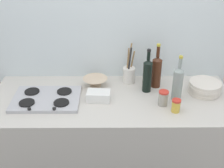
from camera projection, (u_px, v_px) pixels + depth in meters
name	position (u px, v px, depth m)	size (l,w,h in m)	color
counter_block	(112.00, 145.00, 2.35)	(1.80, 0.70, 0.90)	beige
backsplash_panel	(112.00, 37.00, 2.30)	(1.90, 0.06, 2.47)	silver
stovetop_hob	(46.00, 99.00, 2.10)	(0.48, 0.34, 0.04)	#B2B2B7
plate_stack	(205.00, 87.00, 2.18)	(0.24, 0.24, 0.09)	silver
wine_bottle_leftmost	(157.00, 71.00, 2.22)	(0.07, 0.07, 0.35)	#472314
wine_bottle_mid_left	(178.00, 83.00, 2.06)	(0.07, 0.07, 0.34)	gray
wine_bottle_mid_right	(147.00, 75.00, 2.16)	(0.07, 0.07, 0.34)	black
mixing_bowl	(95.00, 82.00, 2.27)	(0.19, 0.19, 0.07)	beige
butter_dish	(99.00, 96.00, 2.10)	(0.17, 0.11, 0.07)	white
utensil_crock	(129.00, 74.00, 2.31)	(0.10, 0.10, 0.33)	silver
condiment_jar_front	(163.00, 98.00, 2.03)	(0.07, 0.07, 0.11)	#9E998C
condiment_jar_rear	(176.00, 106.00, 1.96)	(0.06, 0.06, 0.09)	gold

